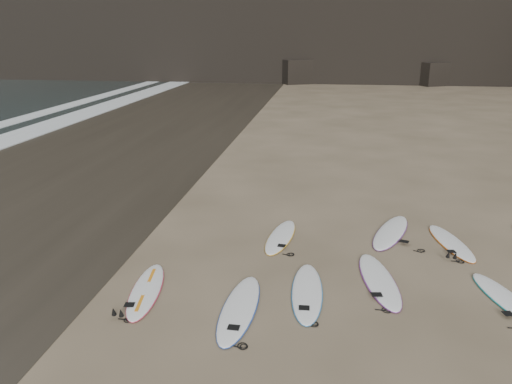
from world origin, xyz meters
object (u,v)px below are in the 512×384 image
Objects in this scene: surfboard_0 at (239,308)px; surfboard_7 at (451,242)px; surfboard_3 at (507,299)px; surfboard_6 at (391,232)px; surfboard_11 at (146,290)px; surfboard_2 at (379,280)px; surfboard_5 at (281,236)px; surfboard_1 at (307,291)px.

surfboard_0 is 1.11× the size of surfboard_7.
surfboard_3 is 0.85× the size of surfboard_6.
surfboard_11 is at bearing -124.21° from surfboard_6.
surfboard_3 is (5.41, 1.12, -0.01)m from surfboard_0.
surfboard_3 is at bearing -19.68° from surfboard_2.
surfboard_2 reaches higher than surfboard_3.
surfboard_0 reaches higher than surfboard_11.
surfboard_5 is at bearing 171.00° from surfboard_7.
surfboard_6 is (0.57, 2.90, 0.00)m from surfboard_2.
surfboard_3 is 3.91m from surfboard_6.
surfboard_2 is 1.10× the size of surfboard_7.
surfboard_1 is at bearing -151.05° from surfboard_7.
surfboard_6 is at bearing 103.80° from surfboard_3.
surfboard_2 reaches higher than surfboard_1.
surfboard_0 is 3.29m from surfboard_2.
surfboard_5 is 3.07m from surfboard_6.
surfboard_0 and surfboard_2 have the same top height.
surfboard_0 is at bearing -107.86° from surfboard_6.
surfboard_2 is 3.16m from surfboard_7.
surfboard_2 is (1.56, 0.75, 0.00)m from surfboard_1.
surfboard_0 is 5.52m from surfboard_3.
surfboard_3 is 5.60m from surfboard_5.
surfboard_1 is 1.07× the size of surfboard_5.
surfboard_2 is 1.09× the size of surfboard_11.
surfboard_2 reaches higher than surfboard_11.
surfboard_5 and surfboard_11 have the same top height.
surfboard_2 is at bearing 152.91° from surfboard_3.
surfboard_5 is 1.00× the size of surfboard_7.
surfboard_3 is at bearing 1.66° from surfboard_1.
surfboard_7 is (4.93, 3.99, -0.00)m from surfboard_0.
surfboard_11 reaches higher than surfboard_3.
surfboard_1 is 0.94× the size of surfboard_6.
surfboard_5 is at bearing 135.54° from surfboard_3.
surfboard_2 is 0.97× the size of surfboard_6.
surfboard_7 is (3.62, 3.14, -0.00)m from surfboard_1.
surfboard_5 is at bearing 44.28° from surfboard_11.
surfboard_2 is at bearing -34.36° from surfboard_5.
surfboard_0 is 2.15m from surfboard_11.
surfboard_1 is at bearing -100.79° from surfboard_6.
surfboard_3 is at bearing 13.57° from surfboard_0.
surfboard_6 reaches higher than surfboard_7.
surfboard_6 reaches higher than surfboard_5.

